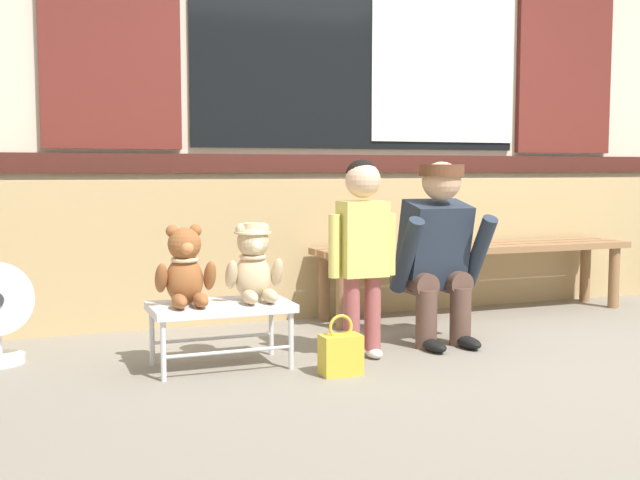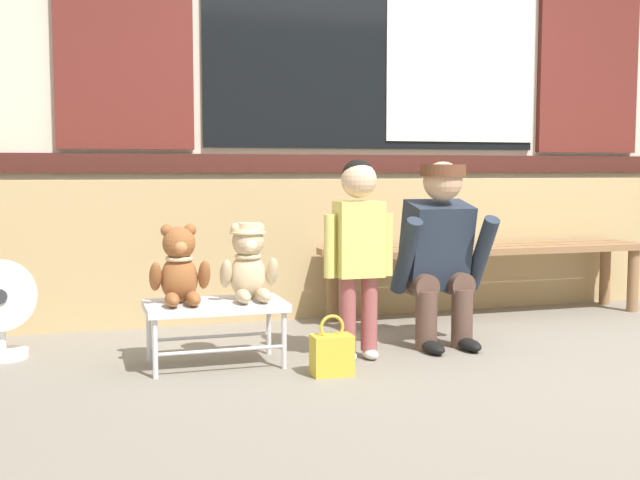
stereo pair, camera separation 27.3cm
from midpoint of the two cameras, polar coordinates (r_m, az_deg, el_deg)
ground_plane at (r=3.95m, az=15.93°, el=-8.39°), size 60.00×60.00×0.00m
brick_low_wall at (r=5.11m, az=7.30°, el=-0.34°), size 7.18×0.25×0.85m
shop_facade at (r=5.62m, az=5.25°, el=13.00°), size 7.33×0.26×3.33m
wooden_bench_long at (r=5.00m, az=13.61°, el=-1.17°), size 2.10×0.40×0.44m
small_display_bench at (r=3.66m, az=-5.50°, el=-5.02°), size 0.64×0.36×0.30m
teddy_bear_plain at (r=3.60m, az=-8.03°, el=-2.03°), size 0.28×0.26×0.36m
teddy_bear_with_hat at (r=3.66m, az=-3.08°, el=-1.72°), size 0.28×0.27×0.36m
child_standing at (r=3.74m, az=4.91°, el=0.25°), size 0.35×0.18×0.96m
adult_crouching at (r=4.11m, az=10.57°, el=-0.95°), size 0.50×0.49×0.95m
handbag_on_ground at (r=3.52m, az=3.10°, el=-8.24°), size 0.18×0.11×0.27m
floor_fan at (r=4.02m, az=-20.37°, el=-4.80°), size 0.34×0.24×0.48m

